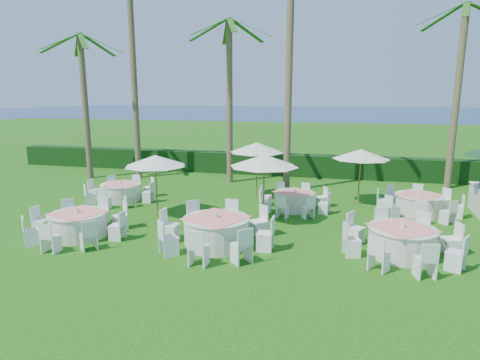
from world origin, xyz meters
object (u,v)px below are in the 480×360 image
object	(u,v)px
umbrella_a	(155,161)
banquet_table_b	(216,231)
banquet_table_a	(78,224)
umbrella_d	(361,154)
banquet_table_c	(402,241)
banquet_table_e	(294,200)
banquet_table_d	(121,192)
umbrella_b	(264,161)
banquet_table_f	(418,204)
umbrella_c	(257,148)

from	to	relation	value
umbrella_a	banquet_table_b	bearing A→B (deg)	-37.45
banquet_table_a	umbrella_d	bearing A→B (deg)	34.83
banquet_table_c	umbrella_d	distance (m)	5.76
banquet_table_c	umbrella_d	xyz separation A→B (m)	(-0.94, 5.42, 1.69)
banquet_table_a	banquet_table_e	world-z (taller)	banquet_table_a
banquet_table_b	umbrella_d	size ratio (longest dim) A/B	1.50
banquet_table_e	umbrella_a	bearing A→B (deg)	-155.93
banquet_table_d	umbrella_b	world-z (taller)	umbrella_b
banquet_table_b	banquet_table_c	distance (m)	5.36
umbrella_d	umbrella_a	bearing A→B (deg)	-154.12
banquet_table_f	umbrella_a	size ratio (longest dim) A/B	1.31
banquet_table_b	umbrella_b	bearing A→B (deg)	70.09
umbrella_a	umbrella_b	distance (m)	4.00
banquet_table_c	umbrella_a	size ratio (longest dim) A/B	1.40
umbrella_b	banquet_table_c	bearing A→B (deg)	-26.35
banquet_table_a	umbrella_b	world-z (taller)	umbrella_b
banquet_table_b	umbrella_a	xyz separation A→B (m)	(-3.02, 2.31, 1.67)
banquet_table_a	umbrella_a	bearing A→B (deg)	59.81
umbrella_c	banquet_table_a	bearing A→B (deg)	-126.49
banquet_table_a	banquet_table_e	size ratio (longest dim) A/B	1.11
umbrella_c	banquet_table_b	bearing A→B (deg)	-90.47
banquet_table_d	banquet_table_b	bearing A→B (deg)	-36.49
umbrella_a	umbrella_c	bearing A→B (deg)	49.47
banquet_table_a	banquet_table_d	xyz separation A→B (m)	(-1.05, 4.44, -0.02)
banquet_table_f	umbrella_c	xyz separation A→B (m)	(-6.52, 0.91, 1.86)
banquet_table_d	banquet_table_e	bearing A→B (deg)	2.76
banquet_table_b	banquet_table_d	distance (m)	6.96
banquet_table_b	banquet_table_d	xyz separation A→B (m)	(-5.59, 4.14, -0.07)
umbrella_c	banquet_table_e	bearing A→B (deg)	-37.76
banquet_table_a	banquet_table_b	world-z (taller)	banquet_table_b
banquet_table_d	umbrella_d	size ratio (longest dim) A/B	1.27
banquet_table_b	banquet_table_c	bearing A→B (deg)	5.24
banquet_table_e	umbrella_c	xyz separation A→B (m)	(-1.82, 1.41, 1.89)
banquet_table_a	banquet_table_f	bearing A→B (deg)	25.51
banquet_table_f	umbrella_d	bearing A→B (deg)	157.22
umbrella_c	umbrella_d	distance (m)	4.35
banquet_table_b	banquet_table_f	bearing A→B (deg)	37.27
banquet_table_c	umbrella_d	size ratio (longest dim) A/B	1.41
umbrella_c	umbrella_a	bearing A→B (deg)	-130.53
banquet_table_a	banquet_table_e	distance (m)	8.01
banquet_table_f	umbrella_a	bearing A→B (deg)	-164.37
banquet_table_d	umbrella_a	size ratio (longest dim) A/B	1.26
banquet_table_d	umbrella_b	size ratio (longest dim) A/B	1.21
banquet_table_c	umbrella_b	bearing A→B (deg)	153.65
umbrella_a	banquet_table_f	bearing A→B (deg)	15.63
banquet_table_b	umbrella_a	size ratio (longest dim) A/B	1.50
banquet_table_b	banquet_table_d	world-z (taller)	banquet_table_b
banquet_table_c	banquet_table_f	distance (m)	4.67
umbrella_b	umbrella_d	world-z (taller)	umbrella_b
umbrella_d	umbrella_c	bearing A→B (deg)	-179.91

